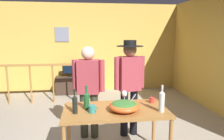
{
  "coord_description": "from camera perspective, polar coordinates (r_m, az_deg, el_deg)",
  "views": [
    {
      "loc": [
        -0.09,
        -3.33,
        1.78
      ],
      "look_at": [
        0.3,
        -0.31,
        1.25
      ],
      "focal_mm": 33.0,
      "sensor_mm": 36.0,
      "label": 1
    }
  ],
  "objects": [
    {
      "name": "wine_bottle_green",
      "position": [
        2.85,
        -7.09,
        -8.21
      ],
      "size": [
        0.08,
        0.08,
        0.33
      ],
      "color": "#1E5628",
      "rests_on": "serving_table"
    },
    {
      "name": "wine_glass",
      "position": [
        3.12,
        3.45,
        -6.68
      ],
      "size": [
        0.09,
        0.09,
        0.18
      ],
      "color": "silver",
      "rests_on": "serving_table"
    },
    {
      "name": "mug_red",
      "position": [
        3.15,
        11.0,
        -8.16
      ],
      "size": [
        0.11,
        0.07,
        0.08
      ],
      "color": "#B7332D",
      "rests_on": "serving_table"
    },
    {
      "name": "stair_railing",
      "position": [
        5.52,
        -14.14,
        -2.01
      ],
      "size": [
        2.88,
        0.1,
        1.08
      ],
      "color": "#9E6B33",
      "rests_on": "ground_plane"
    },
    {
      "name": "salad_bowl",
      "position": [
        2.78,
        3.4,
        -9.84
      ],
      "size": [
        0.41,
        0.41,
        0.23
      ],
      "color": "#DB5B23",
      "rests_on": "serving_table"
    },
    {
      "name": "framed_picture",
      "position": [
        6.48,
        -13.69,
        9.56
      ],
      "size": [
        0.41,
        0.03,
        0.43
      ],
      "primitive_type": "cube",
      "color": "gray"
    },
    {
      "name": "side_wall_right",
      "position": [
        5.22,
        27.22,
        4.14
      ],
      "size": [
        0.1,
        4.77,
        2.7
      ],
      "primitive_type": "cube",
      "color": "gold",
      "rests_on": "ground_plane"
    },
    {
      "name": "ground_plane",
      "position": [
        3.77,
        -5.41,
        -18.24
      ],
      "size": [
        8.26,
        8.26,
        0.0
      ],
      "primitive_type": "plane",
      "color": "#9E9384"
    },
    {
      "name": "flat_screen_tv",
      "position": [
        6.23,
        -11.4,
        0.3
      ],
      "size": [
        0.47,
        0.12,
        0.39
      ],
      "color": "black",
      "rests_on": "tv_console"
    },
    {
      "name": "back_wall",
      "position": [
        6.52,
        -6.63,
        6.1
      ],
      "size": [
        5.73,
        0.1,
        2.7
      ],
      "primitive_type": "cube",
      "color": "gold",
      "rests_on": "ground_plane"
    },
    {
      "name": "person_standing_left",
      "position": [
        3.49,
        -6.49,
        -4.35
      ],
      "size": [
        0.54,
        0.28,
        1.58
      ],
      "rotation": [
        0.0,
        0.0,
        2.97
      ],
      "color": "#2D3323",
      "rests_on": "ground_plane"
    },
    {
      "name": "person_standing_right",
      "position": [
        3.55,
        4.85,
        -2.74
      ],
      "size": [
        0.54,
        0.45,
        1.68
      ],
      "rotation": [
        0.0,
        0.0,
        3.31
      ],
      "color": "black",
      "rests_on": "ground_plane"
    },
    {
      "name": "wine_bottle_dark",
      "position": [
        2.72,
        -10.25,
        -9.2
      ],
      "size": [
        0.07,
        0.07,
        0.32
      ],
      "color": "black",
      "rests_on": "serving_table"
    },
    {
      "name": "wine_bottle_clear",
      "position": [
        2.8,
        13.61,
        -8.28
      ],
      "size": [
        0.07,
        0.07,
        0.36
      ],
      "color": "silver",
      "rests_on": "serving_table"
    },
    {
      "name": "mug_teal",
      "position": [
        2.74,
        -5.54,
        -10.69
      ],
      "size": [
        0.13,
        0.09,
        0.1
      ],
      "color": "teal",
      "rests_on": "serving_table"
    },
    {
      "name": "serving_table",
      "position": [
        2.9,
        0.95,
        -12.15
      ],
      "size": [
        1.42,
        0.73,
        0.77
      ],
      "color": "#9E6B33",
      "rests_on": "ground_plane"
    },
    {
      "name": "tv_console",
      "position": [
        6.36,
        -11.23,
        -4.07
      ],
      "size": [
        0.9,
        0.4,
        0.53
      ],
      "primitive_type": "cube",
      "color": "#38281E",
      "rests_on": "ground_plane"
    }
  ]
}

